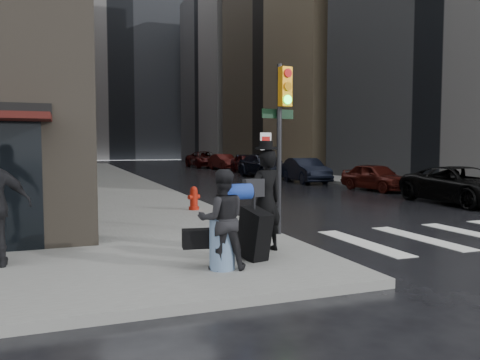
{
  "coord_description": "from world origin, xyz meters",
  "views": [
    {
      "loc": [
        -2.54,
        -7.62,
        2.1
      ],
      "look_at": [
        1.43,
        3.16,
        1.3
      ],
      "focal_mm": 35.0,
      "sensor_mm": 36.0,
      "label": 1
    }
  ],
  "objects_px": {
    "man_jeans": "(222,219)",
    "parked_car_2": "(306,170)",
    "parked_car_3": "(264,166)",
    "parked_car_4": "(248,163)",
    "parked_car_5": "(224,162)",
    "man_overcoat": "(263,205)",
    "traffic_light": "(280,125)",
    "parked_car_0": "(463,185)",
    "fire_hydrant": "(194,199)",
    "parked_car_1": "(376,177)",
    "parked_car_6": "(204,159)"
  },
  "relations": [
    {
      "from": "man_jeans",
      "to": "parked_car_2",
      "type": "relative_size",
      "value": 0.36
    },
    {
      "from": "parked_car_3",
      "to": "man_jeans",
      "type": "bearing_deg",
      "value": -118.92
    },
    {
      "from": "parked_car_4",
      "to": "parked_car_5",
      "type": "height_order",
      "value": "parked_car_4"
    },
    {
      "from": "man_overcoat",
      "to": "traffic_light",
      "type": "xyz_separation_m",
      "value": [
        1.06,
        1.54,
        1.56
      ]
    },
    {
      "from": "parked_car_0",
      "to": "parked_car_2",
      "type": "bearing_deg",
      "value": 95.81
    },
    {
      "from": "parked_car_0",
      "to": "parked_car_3",
      "type": "height_order",
      "value": "parked_car_3"
    },
    {
      "from": "man_overcoat",
      "to": "parked_car_2",
      "type": "relative_size",
      "value": 0.47
    },
    {
      "from": "man_overcoat",
      "to": "parked_car_4",
      "type": "distance_m",
      "value": 30.11
    },
    {
      "from": "fire_hydrant",
      "to": "parked_car_1",
      "type": "xyz_separation_m",
      "value": [
        10.36,
        4.81,
        0.19
      ]
    },
    {
      "from": "fire_hydrant",
      "to": "parked_car_2",
      "type": "bearing_deg",
      "value": 47.67
    },
    {
      "from": "parked_car_0",
      "to": "man_overcoat",
      "type": "bearing_deg",
      "value": -148.78
    },
    {
      "from": "man_overcoat",
      "to": "fire_hydrant",
      "type": "height_order",
      "value": "man_overcoat"
    },
    {
      "from": "parked_car_0",
      "to": "parked_car_4",
      "type": "relative_size",
      "value": 1.06
    },
    {
      "from": "fire_hydrant",
      "to": "traffic_light",
      "type": "bearing_deg",
      "value": -81.06
    },
    {
      "from": "parked_car_1",
      "to": "parked_car_5",
      "type": "bearing_deg",
      "value": 85.58
    },
    {
      "from": "parked_car_6",
      "to": "man_overcoat",
      "type": "bearing_deg",
      "value": -106.01
    },
    {
      "from": "man_overcoat",
      "to": "fire_hydrant",
      "type": "relative_size",
      "value": 2.87
    },
    {
      "from": "man_jeans",
      "to": "fire_hydrant",
      "type": "bearing_deg",
      "value": -93.21
    },
    {
      "from": "man_overcoat",
      "to": "fire_hydrant",
      "type": "bearing_deg",
      "value": -106.28
    },
    {
      "from": "man_jeans",
      "to": "traffic_light",
      "type": "height_order",
      "value": "traffic_light"
    },
    {
      "from": "parked_car_3",
      "to": "parked_car_4",
      "type": "relative_size",
      "value": 1.17
    },
    {
      "from": "parked_car_5",
      "to": "parked_car_6",
      "type": "height_order",
      "value": "parked_car_6"
    },
    {
      "from": "man_overcoat",
      "to": "parked_car_2",
      "type": "xyz_separation_m",
      "value": [
        9.89,
        16.78,
        -0.3
      ]
    },
    {
      "from": "parked_car_2",
      "to": "parked_car_6",
      "type": "height_order",
      "value": "parked_car_6"
    },
    {
      "from": "man_jeans",
      "to": "parked_car_1",
      "type": "bearing_deg",
      "value": -126.66
    },
    {
      "from": "parked_car_4",
      "to": "traffic_light",
      "type": "bearing_deg",
      "value": -107.23
    },
    {
      "from": "man_overcoat",
      "to": "parked_car_0",
      "type": "xyz_separation_m",
      "value": [
        10.32,
        5.39,
        -0.34
      ]
    },
    {
      "from": "parked_car_0",
      "to": "parked_car_6",
      "type": "xyz_separation_m",
      "value": [
        -0.18,
        34.18,
        0.14
      ]
    },
    {
      "from": "traffic_light",
      "to": "parked_car_6",
      "type": "height_order",
      "value": "traffic_light"
    },
    {
      "from": "parked_car_0",
      "to": "parked_car_1",
      "type": "bearing_deg",
      "value": 90.09
    },
    {
      "from": "traffic_light",
      "to": "fire_hydrant",
      "type": "relative_size",
      "value": 5.15
    },
    {
      "from": "parked_car_3",
      "to": "parked_car_5",
      "type": "bearing_deg",
      "value": 82.18
    },
    {
      "from": "fire_hydrant",
      "to": "parked_car_1",
      "type": "bearing_deg",
      "value": 24.92
    },
    {
      "from": "fire_hydrant",
      "to": "parked_car_5",
      "type": "bearing_deg",
      "value": 69.93
    },
    {
      "from": "parked_car_3",
      "to": "parked_car_6",
      "type": "relative_size",
      "value": 0.92
    },
    {
      "from": "man_overcoat",
      "to": "parked_car_6",
      "type": "relative_size",
      "value": 0.35
    },
    {
      "from": "parked_car_0",
      "to": "parked_car_2",
      "type": "distance_m",
      "value": 11.4
    },
    {
      "from": "parked_car_2",
      "to": "fire_hydrant",
      "type": "bearing_deg",
      "value": -126.99
    },
    {
      "from": "parked_car_1",
      "to": "parked_car_6",
      "type": "height_order",
      "value": "parked_car_6"
    },
    {
      "from": "traffic_light",
      "to": "man_overcoat",
      "type": "bearing_deg",
      "value": -135.97
    },
    {
      "from": "parked_car_2",
      "to": "parked_car_6",
      "type": "bearing_deg",
      "value": 94.72
    },
    {
      "from": "man_overcoat",
      "to": "parked_car_3",
      "type": "relative_size",
      "value": 0.38
    },
    {
      "from": "parked_car_2",
      "to": "parked_car_3",
      "type": "distance_m",
      "value": 5.7
    },
    {
      "from": "parked_car_5",
      "to": "fire_hydrant",
      "type": "bearing_deg",
      "value": -114.84
    },
    {
      "from": "man_jeans",
      "to": "parked_car_0",
      "type": "bearing_deg",
      "value": -143.4
    },
    {
      "from": "fire_hydrant",
      "to": "parked_car_2",
      "type": "distance_m",
      "value": 14.22
    },
    {
      "from": "fire_hydrant",
      "to": "parked_car_1",
      "type": "relative_size",
      "value": 0.19
    },
    {
      "from": "parked_car_2",
      "to": "parked_car_4",
      "type": "bearing_deg",
      "value": 91.75
    },
    {
      "from": "traffic_light",
      "to": "fire_hydrant",
      "type": "xyz_separation_m",
      "value": [
        -0.75,
        4.74,
        -2.12
      ]
    },
    {
      "from": "parked_car_0",
      "to": "parked_car_6",
      "type": "distance_m",
      "value": 34.18
    }
  ]
}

